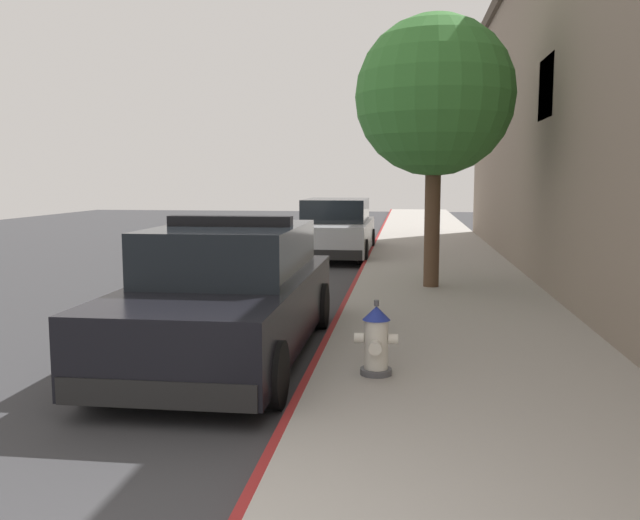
{
  "coord_description": "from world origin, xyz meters",
  "views": [
    {
      "loc": [
        0.92,
        -2.87,
        2.13
      ],
      "look_at": [
        -0.25,
        6.27,
        1.0
      ],
      "focal_mm": 37.79,
      "sensor_mm": 36.0,
      "label": 1
    }
  ],
  "objects_px": {
    "police_cruiser": "(230,295)",
    "street_tree": "(435,97)",
    "fire_hydrant": "(376,340)",
    "parked_car_silver_ahead": "(336,229)"
  },
  "relations": [
    {
      "from": "fire_hydrant",
      "to": "street_tree",
      "type": "relative_size",
      "value": 0.16
    },
    {
      "from": "parked_car_silver_ahead",
      "to": "street_tree",
      "type": "xyz_separation_m",
      "value": [
        2.36,
        -5.77,
        2.81
      ]
    },
    {
      "from": "fire_hydrant",
      "to": "street_tree",
      "type": "height_order",
      "value": "street_tree"
    },
    {
      "from": "police_cruiser",
      "to": "fire_hydrant",
      "type": "bearing_deg",
      "value": -30.68
    },
    {
      "from": "police_cruiser",
      "to": "street_tree",
      "type": "distance_m",
      "value": 5.98
    },
    {
      "from": "police_cruiser",
      "to": "parked_car_silver_ahead",
      "type": "height_order",
      "value": "police_cruiser"
    },
    {
      "from": "fire_hydrant",
      "to": "street_tree",
      "type": "bearing_deg",
      "value": 82.56
    },
    {
      "from": "parked_car_silver_ahead",
      "to": "fire_hydrant",
      "type": "height_order",
      "value": "parked_car_silver_ahead"
    },
    {
      "from": "police_cruiser",
      "to": "fire_hydrant",
      "type": "xyz_separation_m",
      "value": [
        1.79,
        -1.06,
        -0.24
      ]
    },
    {
      "from": "police_cruiser",
      "to": "street_tree",
      "type": "height_order",
      "value": "street_tree"
    }
  ]
}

